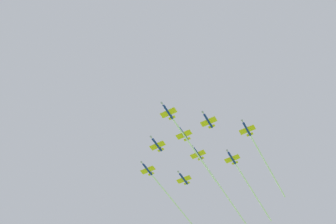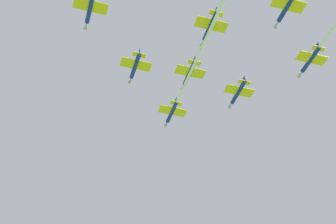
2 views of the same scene
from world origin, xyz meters
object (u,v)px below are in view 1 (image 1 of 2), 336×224
Objects in this scene: jet_lead at (185,137)px; jet_port_inner at (208,121)px; jet_starboard_inner at (157,145)px; jet_center_rear at (163,189)px; jet_starboard_trail at (246,181)px; jet_tail_end at (183,179)px; jet_starboard_outer at (261,154)px; jet_port_trail at (216,181)px; jet_port_outer at (183,134)px.

jet_port_inner reaches higher than jet_lead.
jet_center_rear reaches higher than jet_starboard_inner.
jet_starboard_trail reaches higher than jet_tail_end.
jet_starboard_inner is 0.19× the size of jet_starboard_outer.
jet_lead is 41.94m from jet_starboard_outer.
jet_center_rear is at bearing 16.38° from jet_port_trail.
jet_port_inner is 54.34m from jet_center_rear.
jet_port_trail is at bearing -140.85° from jet_tail_end.
jet_port_trail reaches higher than jet_starboard_outer.
jet_port_inner is 0.17× the size of jet_port_trail.
jet_tail_end is at bearing -90.00° from jet_starboard_inner.
jet_port_outer reaches higher than jet_port_inner.
jet_port_trail is at bearing -13.76° from jet_starboard_outer.
jet_port_trail is 18.81m from jet_tail_end.
jet_port_inner is at bearing 166.07° from jet_lead.
jet_port_trail is 1.11× the size of jet_starboard_trail.
jet_starboard_inner is 0.20× the size of jet_center_rear.
jet_starboard_trail is at bearing -150.12° from jet_port_trail.
jet_port_outer is 0.20× the size of jet_center_rear.
jet_port_outer is at bearing 90.00° from jet_lead.
jet_center_rear is (52.80, 24.48, 0.36)m from jet_starboard_outer.
jet_starboard_trail is at bearing -145.23° from jet_tail_end.
jet_starboard_outer is at bearing 133.22° from jet_starboard_trail.
jet_tail_end is at bearing 34.77° from jet_starboard_trail.
jet_port_outer is 0.17× the size of jet_port_trail.
jet_port_inner is 14.62m from jet_port_outer.
jet_starboard_outer is 43.90m from jet_tail_end.
jet_lead is at bearing -90.00° from jet_port_outer.
jet_lead is 0.84× the size of jet_port_trail.
jet_starboard_trail is at bearing -90.00° from jet_port_inner.
jet_tail_end is (18.64, 30.11, -1.35)m from jet_starboard_trail.
jet_port_outer is (13.92, 4.46, 0.11)m from jet_port_inner.
jet_starboard_inner is 14.71m from jet_port_outer.
jet_port_outer is at bearing 90.00° from jet_port_trail.
jet_center_rear is (39.00, -16.78, 0.80)m from jet_port_outer.
jet_port_trail is (29.64, -31.75, 0.70)m from jet_port_inner.
jet_starboard_inner is at bearing 90.00° from jet_tail_end.
jet_tail_end is at bearing 6.17° from jet_starboard_outer.
jet_lead reaches higher than jet_tail_end.
jet_center_rear reaches higher than jet_tail_end.
jet_starboard_inner is at bearing 114.19° from jet_center_rear.
jet_starboard_inner is (26.68, 11.59, -1.56)m from jet_port_inner.
jet_port_trail is (29.52, 5.05, 0.15)m from jet_starboard_outer.
jet_center_rear is at bearing -44.69° from jet_lead.
jet_lead is 47.95m from jet_starboard_trail.
jet_port_trail reaches higher than jet_starboard_inner.
jet_lead is at bearing -166.07° from jet_starboard_inner.
jet_tail_end is at bearing 167.23° from jet_center_rear.
jet_starboard_inner is (11.90, 9.10, -1.31)m from jet_lead.
jet_starboard_outer is at bearing -133.92° from jet_lead.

